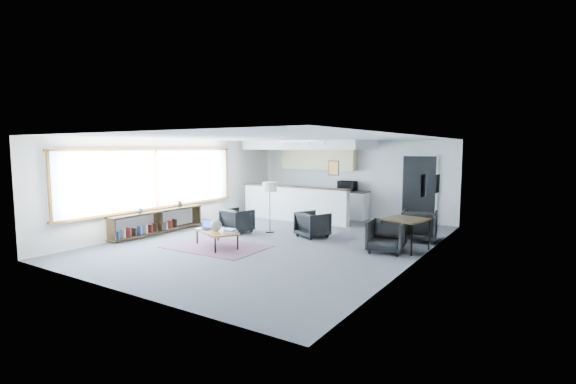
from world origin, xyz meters
The scene contains 21 objects.
room centered at (0.00, 0.00, 1.30)m, with size 7.02×9.02×2.62m.
window centered at (-3.46, -0.90, 1.46)m, with size 0.10×5.95×1.66m.
console centered at (-3.30, -1.05, 0.33)m, with size 0.35×3.00×0.80m.
kitchenette centered at (-1.20, 3.71, 1.38)m, with size 4.20×1.96×2.60m.
doorway centered at (2.30, 4.42, 1.07)m, with size 1.10×0.12×2.15m.
track_light centered at (-0.59, 2.20, 2.53)m, with size 1.60×0.07×0.15m.
wall_art_lower centered at (3.47, 0.40, 1.55)m, with size 0.03×0.38×0.48m.
wall_art_upper centered at (3.47, 1.70, 1.50)m, with size 0.03×0.34×0.44m.
kilim_rug centered at (-0.86, -1.32, 0.01)m, with size 2.33×1.62×0.01m.
coffee_table centered at (-0.86, -1.32, 0.36)m, with size 1.36×1.08×0.39m.
laptop centered at (-1.20, -1.30, 0.46)m, with size 0.35×0.31×0.22m.
ceramic_pot centered at (-0.82, -1.38, 0.53)m, with size 0.28×0.28×0.28m.
book_stack centered at (-0.47, -1.28, 0.43)m, with size 0.31×0.26×0.09m.
coaster centered at (-0.77, -1.55, 0.40)m, with size 0.14×0.14×0.01m.
armchair_left centered at (-1.55, 0.27, 0.37)m, with size 0.71×0.67×0.74m, color black.
armchair_right centered at (0.51, 0.90, 0.37)m, with size 0.72×0.67×0.74m, color black.
floor_lamp centered at (-0.80, 0.79, 1.23)m, with size 0.51×0.51×1.41m.
dining_table centered at (3.00, 0.83, 0.67)m, with size 1.05×1.05×0.74m.
dining_chair_near centered at (2.71, 0.37, 0.34)m, with size 0.67×0.62×0.69m, color black.
dining_chair_far centered at (3.00, 2.00, 0.36)m, with size 0.71×0.66×0.73m, color black.
microwave centered at (0.00, 4.15, 1.13)m, with size 0.59×0.32×0.40m, color black.
Camera 1 is at (5.85, -8.58, 2.34)m, focal length 26.00 mm.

